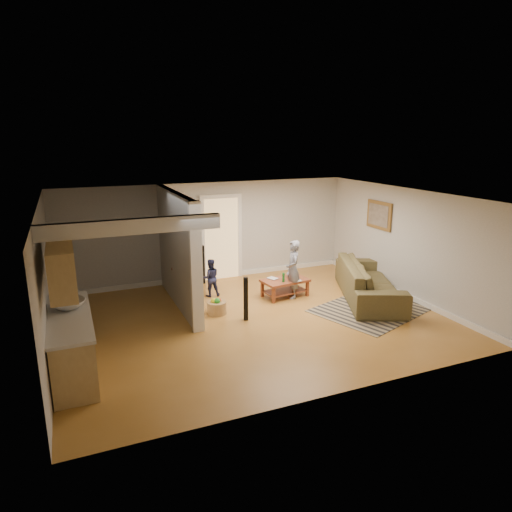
# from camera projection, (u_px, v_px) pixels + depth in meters

# --- Properties ---
(ground) EXTENTS (7.50, 7.50, 0.00)m
(ground) POSITION_uv_depth(u_px,v_px,m) (254.00, 320.00, 9.27)
(ground) COLOR #9C6727
(ground) RESTS_ON ground
(room_shell) EXTENTS (7.54, 6.02, 2.52)m
(room_shell) POSITION_uv_depth(u_px,v_px,m) (195.00, 251.00, 8.88)
(room_shell) COLOR #A9A8A2
(room_shell) RESTS_ON ground
(area_rug) EXTENTS (2.92, 2.52, 0.01)m
(area_rug) POSITION_uv_depth(u_px,v_px,m) (373.00, 308.00, 9.87)
(area_rug) COLOR black
(area_rug) RESTS_ON ground
(sofa) EXTENTS (2.15, 3.03, 0.82)m
(sofa) POSITION_uv_depth(u_px,v_px,m) (368.00, 298.00, 10.50)
(sofa) COLOR #403620
(sofa) RESTS_ON ground
(coffee_table) EXTENTS (1.12, 0.74, 0.62)m
(coffee_table) POSITION_uv_depth(u_px,v_px,m) (285.00, 283.00, 10.55)
(coffee_table) COLOR maroon
(coffee_table) RESTS_ON ground
(tv_console) EXTENTS (0.85, 1.34, 1.08)m
(tv_console) POSITION_uv_depth(u_px,v_px,m) (185.00, 263.00, 10.71)
(tv_console) COLOR maroon
(tv_console) RESTS_ON ground
(speaker_left) EXTENTS (0.11, 0.11, 0.90)m
(speaker_left) POSITION_uv_depth(u_px,v_px,m) (246.00, 299.00, 9.15)
(speaker_left) COLOR black
(speaker_left) RESTS_ON ground
(speaker_right) EXTENTS (0.10, 0.10, 0.98)m
(speaker_right) POSITION_uv_depth(u_px,v_px,m) (202.00, 265.00, 11.44)
(speaker_right) COLOR black
(speaker_right) RESTS_ON ground
(toy_basket) EXTENTS (0.41, 0.41, 0.36)m
(toy_basket) POSITION_uv_depth(u_px,v_px,m) (217.00, 307.00, 9.55)
(toy_basket) COLOR #92643F
(toy_basket) RESTS_ON ground
(child) EXTENTS (0.43, 0.55, 1.34)m
(child) POSITION_uv_depth(u_px,v_px,m) (292.00, 297.00, 10.57)
(child) COLOR slate
(child) RESTS_ON ground
(toddler) EXTENTS (0.47, 0.38, 0.89)m
(toddler) POSITION_uv_depth(u_px,v_px,m) (211.00, 296.00, 10.65)
(toddler) COLOR #202344
(toddler) RESTS_ON ground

